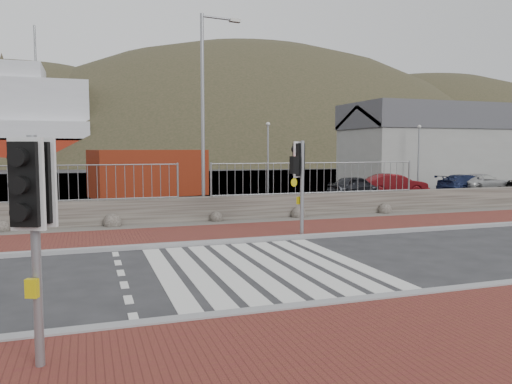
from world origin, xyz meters
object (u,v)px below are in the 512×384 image
object	(u,v)px
car_a	(357,186)
car_b	(394,184)
car_c	(465,184)
traffic_signal_far	(301,167)
car_d	(481,183)
streetlight	(206,105)
traffic_signal_near	(34,203)
shipping_container	(149,173)

from	to	relation	value
car_a	car_b	size ratio (longest dim) A/B	0.90
car_b	car_c	world-z (taller)	car_b
traffic_signal_far	car_d	size ratio (longest dim) A/B	0.70
streetlight	car_d	xyz separation A→B (m)	(18.21, 5.56, -3.70)
traffic_signal_near	streetlight	distance (m)	13.32
traffic_signal_far	streetlight	xyz separation A→B (m)	(-1.79, 4.75, 2.19)
traffic_signal_near	car_c	size ratio (longest dim) A/B	0.72
traffic_signal_near	shipping_container	bearing A→B (deg)	103.08
traffic_signal_far	car_c	xyz separation A→B (m)	(15.16, 10.20, -1.52)
car_b	car_d	xyz separation A→B (m)	(5.90, -0.31, -0.04)
streetlight	car_a	size ratio (longest dim) A/B	2.28
car_c	traffic_signal_far	bearing A→B (deg)	112.41
shipping_container	traffic_signal_near	bearing A→B (deg)	-114.32
car_c	traffic_signal_near	bearing A→B (deg)	117.41
shipping_container	car_b	xyz separation A→B (m)	(13.29, -4.03, -0.68)
shipping_container	car_a	distance (m)	11.62
traffic_signal_far	car_a	distance (m)	13.55
shipping_container	car_b	size ratio (longest dim) A/B	1.67
traffic_signal_far	car_d	bearing A→B (deg)	-171.99
car_c	shipping_container	bearing A→B (deg)	64.53
shipping_container	traffic_signal_far	bearing A→B (deg)	-93.62
streetlight	traffic_signal_near	bearing A→B (deg)	-119.80
traffic_signal_near	car_c	xyz separation A→B (m)	(21.83, 17.63, -1.45)
streetlight	shipping_container	world-z (taller)	streetlight
traffic_signal_far	car_b	xyz separation A→B (m)	(10.52, 10.62, -1.47)
traffic_signal_near	streetlight	bearing A→B (deg)	91.28
car_b	shipping_container	bearing A→B (deg)	82.43
traffic_signal_far	car_b	bearing A→B (deg)	-158.84
streetlight	car_d	bearing A→B (deg)	8.98
car_c	car_d	distance (m)	1.26
shipping_container	car_d	size ratio (longest dim) A/B	1.51
streetlight	car_d	size ratio (longest dim) A/B	1.85
car_a	car_d	distance (m)	8.29
traffic_signal_far	car_c	size ratio (longest dim) A/B	0.74
car_b	car_d	world-z (taller)	car_b
shipping_container	car_d	world-z (taller)	shipping_container
traffic_signal_near	traffic_signal_far	distance (m)	9.98
shipping_container	car_d	xyz separation A→B (m)	(19.19, -4.34, -0.72)
traffic_signal_far	car_a	bearing A→B (deg)	-151.35
traffic_signal_far	car_d	xyz separation A→B (m)	(16.42, 10.31, -1.51)
traffic_signal_far	streetlight	bearing A→B (deg)	-93.50
traffic_signal_near	car_d	distance (m)	29.15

